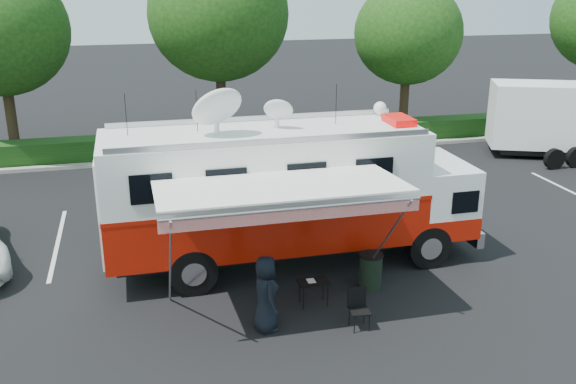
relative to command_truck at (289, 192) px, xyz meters
name	(u,v)px	position (x,y,z in m)	size (l,w,h in m)	color
ground_plane	(292,262)	(0.09, 0.00, -2.08)	(120.00, 120.00, 0.00)	black
back_border	(245,36)	(1.23, 12.90, 2.93)	(60.00, 6.14, 8.87)	#9E998E
stall_lines	(254,224)	(-0.41, 3.00, -2.07)	(24.12, 5.50, 0.01)	silver
command_truck	(289,192)	(0.00, 0.00, 0.00)	(10.09, 2.78, 4.85)	black
awning	(282,191)	(-0.90, -2.88, 1.05)	(5.51, 2.83, 3.33)	white
person	(266,329)	(-1.38, -3.32, -2.08)	(0.88, 0.57, 1.79)	black
folding_table	(314,283)	(-0.02, -2.49, -1.50)	(0.76, 0.55, 0.63)	black
folding_chair	(358,304)	(0.68, -3.69, -1.53)	(0.48, 0.50, 0.93)	black
trash_bin	(371,271)	(1.64, -1.99, -1.61)	(0.63, 0.63, 0.93)	black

